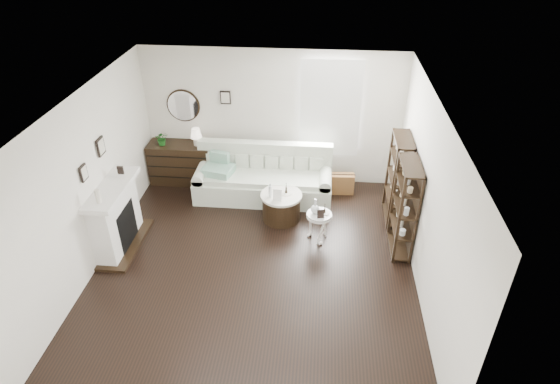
# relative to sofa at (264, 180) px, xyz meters

# --- Properties ---
(room) EXTENTS (5.50, 5.50, 5.50)m
(room) POSITION_rel_sofa_xyz_m (0.84, 0.62, 1.26)
(room) COLOR black
(room) RESTS_ON ground
(fireplace) EXTENTS (0.50, 1.40, 1.84)m
(fireplace) POSITION_rel_sofa_xyz_m (-2.20, -1.78, 0.20)
(fireplace) COLOR white
(fireplace) RESTS_ON ground
(shelf_unit_far) EXTENTS (0.30, 0.80, 1.60)m
(shelf_unit_far) POSITION_rel_sofa_xyz_m (2.44, -0.53, 0.47)
(shelf_unit_far) COLOR black
(shelf_unit_far) RESTS_ON ground
(shelf_unit_near) EXTENTS (0.30, 0.80, 1.60)m
(shelf_unit_near) POSITION_rel_sofa_xyz_m (2.44, -1.43, 0.47)
(shelf_unit_near) COLOR black
(shelf_unit_near) RESTS_ON ground
(sofa) EXTENTS (2.61, 0.90, 1.02)m
(sofa) POSITION_rel_sofa_xyz_m (0.00, 0.00, 0.00)
(sofa) COLOR beige
(sofa) RESTS_ON ground
(quilt) EXTENTS (0.64, 0.56, 0.14)m
(quilt) POSITION_rel_sofa_xyz_m (-0.85, -0.13, 0.26)
(quilt) COLOR #228064
(quilt) RESTS_ON sofa
(suitcase) EXTENTS (0.63, 0.24, 0.41)m
(suitcase) POSITION_rel_sofa_xyz_m (1.45, 0.22, -0.13)
(suitcase) COLOR brown
(suitcase) RESTS_ON ground
(dresser) EXTENTS (1.26, 0.54, 0.84)m
(dresser) POSITION_rel_sofa_xyz_m (-1.73, 0.39, 0.08)
(dresser) COLOR black
(dresser) RESTS_ON ground
(table_lamp) EXTENTS (0.27, 0.27, 0.35)m
(table_lamp) POSITION_rel_sofa_xyz_m (-1.37, 0.39, 0.68)
(table_lamp) COLOR beige
(table_lamp) RESTS_ON dresser
(potted_plant) EXTENTS (0.30, 0.28, 0.28)m
(potted_plant) POSITION_rel_sofa_xyz_m (-2.05, 0.34, 0.64)
(potted_plant) COLOR #195819
(potted_plant) RESTS_ON dresser
(drum_table) EXTENTS (0.75, 0.75, 0.52)m
(drum_table) POSITION_rel_sofa_xyz_m (0.41, -0.77, -0.07)
(drum_table) COLOR black
(drum_table) RESTS_ON ground
(pedestal_table) EXTENTS (0.43, 0.43, 0.52)m
(pedestal_table) POSITION_rel_sofa_xyz_m (1.10, -1.31, 0.14)
(pedestal_table) COLOR white
(pedestal_table) RESTS_ON ground
(eiffel_drum) EXTENTS (0.13, 0.13, 0.20)m
(eiffel_drum) POSITION_rel_sofa_xyz_m (0.49, -0.71, 0.28)
(eiffel_drum) COLOR black
(eiffel_drum) RESTS_ON drum_table
(bottle_drum) EXTENTS (0.06, 0.06, 0.27)m
(bottle_drum) POSITION_rel_sofa_xyz_m (0.23, -0.85, 0.32)
(bottle_drum) COLOR silver
(bottle_drum) RESTS_ON drum_table
(card_frame_drum) EXTENTS (0.16, 0.08, 0.21)m
(card_frame_drum) POSITION_rel_sofa_xyz_m (0.36, -0.95, 0.29)
(card_frame_drum) COLOR white
(card_frame_drum) RESTS_ON drum_table
(eiffel_ped) EXTENTS (0.10, 0.10, 0.16)m
(eiffel_ped) POSITION_rel_sofa_xyz_m (1.18, -1.28, 0.27)
(eiffel_ped) COLOR black
(eiffel_ped) RESTS_ON pedestal_table
(flask_ped) EXTENTS (0.15, 0.15, 0.27)m
(flask_ped) POSITION_rel_sofa_xyz_m (1.02, -1.29, 0.32)
(flask_ped) COLOR silver
(flask_ped) RESTS_ON pedestal_table
(card_frame_ped) EXTENTS (0.12, 0.06, 0.15)m
(card_frame_ped) POSITION_rel_sofa_xyz_m (1.12, -1.42, 0.26)
(card_frame_ped) COLOR black
(card_frame_ped) RESTS_ON pedestal_table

